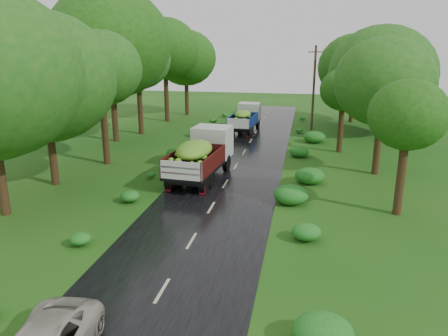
# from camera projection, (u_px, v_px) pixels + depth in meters

# --- Properties ---
(ground) EXTENTS (120.00, 120.00, 0.00)m
(ground) POSITION_uv_depth(u_px,v_px,m) (162.00, 291.00, 15.24)
(ground) COLOR #134C10
(ground) RESTS_ON ground
(road) EXTENTS (6.50, 80.00, 0.02)m
(road) POSITION_uv_depth(u_px,v_px,m) (197.00, 231.00, 19.95)
(road) COLOR black
(road) RESTS_ON ground
(road_lines) EXTENTS (0.12, 69.60, 0.00)m
(road_lines) POSITION_uv_depth(u_px,v_px,m) (202.00, 223.00, 20.89)
(road_lines) COLOR #BFB78C
(road_lines) RESTS_ON road
(truck_near) EXTENTS (3.06, 7.11, 2.91)m
(truck_near) POSITION_uv_depth(u_px,v_px,m) (202.00, 153.00, 27.34)
(truck_near) COLOR black
(truck_near) RESTS_ON ground
(truck_far) EXTENTS (2.51, 6.03, 2.47)m
(truck_far) POSITION_uv_depth(u_px,v_px,m) (246.00, 117.00, 41.56)
(truck_far) COLOR black
(truck_far) RESTS_ON ground
(utility_pole) EXTENTS (1.35, 0.55, 7.97)m
(utility_pole) POSITION_uv_depth(u_px,v_px,m) (314.00, 88.00, 41.23)
(utility_pole) COLOR #382616
(utility_pole) RESTS_ON ground
(trees_left) EXTENTS (6.44, 35.27, 10.24)m
(trees_left) POSITION_uv_depth(u_px,v_px,m) (114.00, 59.00, 33.75)
(trees_left) COLOR black
(trees_left) RESTS_ON ground
(trees_right) EXTENTS (7.23, 29.49, 7.54)m
(trees_right) POSITION_uv_depth(u_px,v_px,m) (372.00, 77.00, 35.85)
(trees_right) COLOR black
(trees_right) RESTS_ON ground
(shrubs) EXTENTS (11.90, 44.00, 0.70)m
(shrubs) POSITION_uv_depth(u_px,v_px,m) (231.00, 169.00, 28.33)
(shrubs) COLOR #145819
(shrubs) RESTS_ON ground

